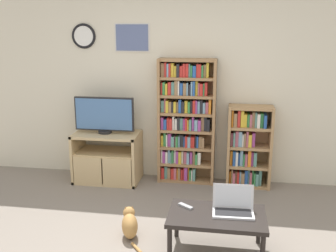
{
  "coord_description": "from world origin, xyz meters",
  "views": [
    {
      "loc": [
        0.72,
        -3.02,
        2.08
      ],
      "look_at": [
        0.05,
        1.2,
        0.99
      ],
      "focal_mm": 42.0,
      "sensor_mm": 36.0,
      "label": 1
    }
  ],
  "objects_px": {
    "tv_stand": "(107,157)",
    "bookshelf_short": "(247,147)",
    "laptop": "(233,206)",
    "bookshelf_tall": "(185,121)",
    "coffee_table": "(217,219)",
    "remote_near_laptop": "(186,206)",
    "television": "(104,115)",
    "cat": "(130,224)"
  },
  "relations": [
    {
      "from": "coffee_table",
      "to": "laptop",
      "type": "relative_size",
      "value": 2.31
    },
    {
      "from": "coffee_table",
      "to": "television",
      "type": "bearing_deg",
      "value": 134.92
    },
    {
      "from": "bookshelf_tall",
      "to": "coffee_table",
      "type": "xyz_separation_m",
      "value": [
        0.5,
        -1.74,
        -0.5
      ]
    },
    {
      "from": "laptop",
      "to": "remote_near_laptop",
      "type": "bearing_deg",
      "value": 173.63
    },
    {
      "from": "television",
      "to": "bookshelf_short",
      "type": "xyz_separation_m",
      "value": [
        1.9,
        0.13,
        -0.39
      ]
    },
    {
      "from": "tv_stand",
      "to": "bookshelf_short",
      "type": "xyz_separation_m",
      "value": [
        1.88,
        0.15,
        0.19
      ]
    },
    {
      "from": "tv_stand",
      "to": "television",
      "type": "relative_size",
      "value": 1.09
    },
    {
      "from": "bookshelf_tall",
      "to": "remote_near_laptop",
      "type": "height_order",
      "value": "bookshelf_tall"
    },
    {
      "from": "laptop",
      "to": "television",
      "type": "bearing_deg",
      "value": 136.46
    },
    {
      "from": "television",
      "to": "laptop",
      "type": "relative_size",
      "value": 2.07
    },
    {
      "from": "bookshelf_tall",
      "to": "laptop",
      "type": "distance_m",
      "value": 1.83
    },
    {
      "from": "bookshelf_tall",
      "to": "remote_near_laptop",
      "type": "distance_m",
      "value": 1.71
    },
    {
      "from": "tv_stand",
      "to": "bookshelf_tall",
      "type": "relative_size",
      "value": 0.52
    },
    {
      "from": "television",
      "to": "bookshelf_tall",
      "type": "relative_size",
      "value": 0.48
    },
    {
      "from": "remote_near_laptop",
      "to": "coffee_table",
      "type": "bearing_deg",
      "value": -72.4
    },
    {
      "from": "bookshelf_tall",
      "to": "cat",
      "type": "height_order",
      "value": "bookshelf_tall"
    },
    {
      "from": "bookshelf_tall",
      "to": "coffee_table",
      "type": "relative_size",
      "value": 1.87
    },
    {
      "from": "laptop",
      "to": "bookshelf_tall",
      "type": "bearing_deg",
      "value": 108.93
    },
    {
      "from": "tv_stand",
      "to": "remote_near_laptop",
      "type": "xyz_separation_m",
      "value": [
        1.25,
        -1.46,
        0.06
      ]
    },
    {
      "from": "bookshelf_tall",
      "to": "coffee_table",
      "type": "distance_m",
      "value": 1.87
    },
    {
      "from": "bookshelf_short",
      "to": "cat",
      "type": "distance_m",
      "value": 2.01
    },
    {
      "from": "tv_stand",
      "to": "remote_near_laptop",
      "type": "distance_m",
      "value": 1.92
    },
    {
      "from": "television",
      "to": "laptop",
      "type": "xyz_separation_m",
      "value": [
        1.72,
        -1.51,
        -0.47
      ]
    },
    {
      "from": "coffee_table",
      "to": "remote_near_laptop",
      "type": "height_order",
      "value": "remote_near_laptop"
    },
    {
      "from": "remote_near_laptop",
      "to": "laptop",
      "type": "bearing_deg",
      "value": -58.12
    },
    {
      "from": "bookshelf_tall",
      "to": "cat",
      "type": "relative_size",
      "value": 3.64
    },
    {
      "from": "bookshelf_tall",
      "to": "television",
      "type": "bearing_deg",
      "value": -171.67
    },
    {
      "from": "television",
      "to": "cat",
      "type": "relative_size",
      "value": 1.75
    },
    {
      "from": "laptop",
      "to": "remote_near_laptop",
      "type": "relative_size",
      "value": 2.51
    },
    {
      "from": "tv_stand",
      "to": "television",
      "type": "bearing_deg",
      "value": 145.49
    },
    {
      "from": "bookshelf_tall",
      "to": "cat",
      "type": "distance_m",
      "value": 1.77
    },
    {
      "from": "laptop",
      "to": "bookshelf_short",
      "type": "bearing_deg",
      "value": 81.4
    },
    {
      "from": "television",
      "to": "remote_near_laptop",
      "type": "distance_m",
      "value": 2.02
    },
    {
      "from": "bookshelf_short",
      "to": "coffee_table",
      "type": "height_order",
      "value": "bookshelf_short"
    },
    {
      "from": "bookshelf_short",
      "to": "remote_near_laptop",
      "type": "relative_size",
      "value": 6.99
    },
    {
      "from": "tv_stand",
      "to": "coffee_table",
      "type": "distance_m",
      "value": 2.2
    },
    {
      "from": "television",
      "to": "cat",
      "type": "distance_m",
      "value": 1.77
    },
    {
      "from": "bookshelf_tall",
      "to": "remote_near_laptop",
      "type": "bearing_deg",
      "value": -83.13
    },
    {
      "from": "coffee_table",
      "to": "remote_near_laptop",
      "type": "relative_size",
      "value": 5.79
    },
    {
      "from": "laptop",
      "to": "remote_near_laptop",
      "type": "height_order",
      "value": "laptop"
    },
    {
      "from": "tv_stand",
      "to": "laptop",
      "type": "relative_size",
      "value": 2.26
    },
    {
      "from": "tv_stand",
      "to": "remote_near_laptop",
      "type": "height_order",
      "value": "tv_stand"
    }
  ]
}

